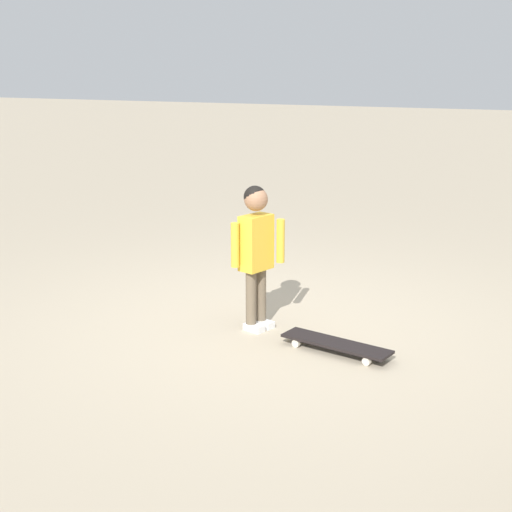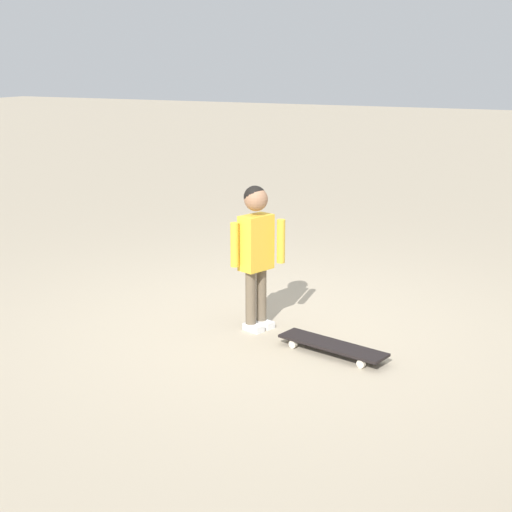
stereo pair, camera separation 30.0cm
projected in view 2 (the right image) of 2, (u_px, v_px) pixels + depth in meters
The scene contains 3 objects.
ground_plane at pixel (267, 325), 5.70m from camera, with size 50.00×50.00×0.00m, color tan.
child_person at pixel (256, 242), 5.46m from camera, with size 0.30×0.31×1.06m.
skateboard at pixel (332, 346), 5.11m from camera, with size 0.37×0.80×0.07m.
Camera 2 is at (4.88, 2.25, 1.95)m, focal length 53.47 mm.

